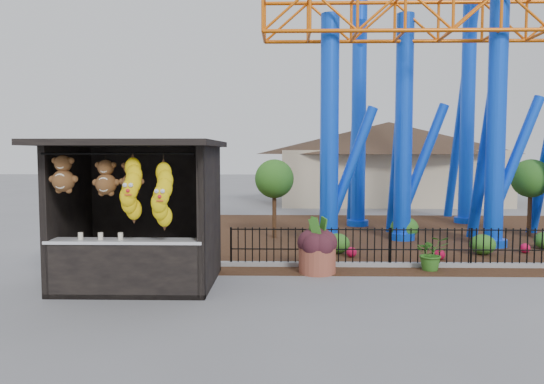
{
  "coord_description": "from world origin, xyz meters",
  "views": [
    {
      "loc": [
        0.16,
        -10.16,
        2.86
      ],
      "look_at": [
        -0.13,
        1.5,
        2.0
      ],
      "focal_mm": 35.0,
      "sensor_mm": 36.0,
      "label": 1
    }
  ],
  "objects_px": {
    "prize_booth": "(136,216)",
    "roller_coaster": "(431,47)",
    "potted_plant": "(432,253)",
    "terracotta_planter": "(317,260)"
  },
  "relations": [
    {
      "from": "potted_plant",
      "to": "terracotta_planter",
      "type": "bearing_deg",
      "value": -173.18
    },
    {
      "from": "prize_booth",
      "to": "terracotta_planter",
      "type": "height_order",
      "value": "prize_booth"
    },
    {
      "from": "terracotta_planter",
      "to": "potted_plant",
      "type": "relative_size",
      "value": 1.02
    },
    {
      "from": "terracotta_planter",
      "to": "potted_plant",
      "type": "xyz_separation_m",
      "value": [
        2.8,
        0.35,
        0.13
      ]
    },
    {
      "from": "terracotta_planter",
      "to": "prize_booth",
      "type": "bearing_deg",
      "value": -160.57
    },
    {
      "from": "potted_plant",
      "to": "prize_booth",
      "type": "bearing_deg",
      "value": -165.82
    },
    {
      "from": "prize_booth",
      "to": "potted_plant",
      "type": "relative_size",
      "value": 4.04
    },
    {
      "from": "prize_booth",
      "to": "potted_plant",
      "type": "height_order",
      "value": "prize_booth"
    },
    {
      "from": "prize_booth",
      "to": "roller_coaster",
      "type": "distance_m",
      "value": 11.98
    },
    {
      "from": "roller_coaster",
      "to": "potted_plant",
      "type": "relative_size",
      "value": 12.7
    }
  ]
}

